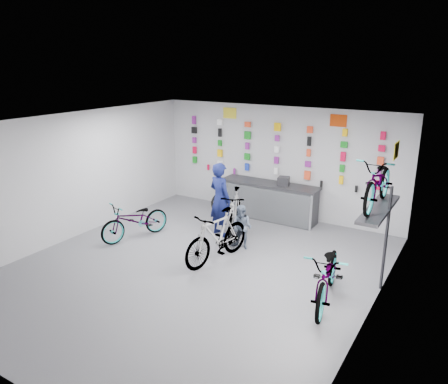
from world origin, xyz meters
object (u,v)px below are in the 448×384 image
Objects in this scene: clerk at (220,199)px; customer at (242,227)px; bike_right at (328,275)px; bike_left at (135,220)px; bike_service at (235,213)px; counter at (269,201)px; bike_center at (217,236)px.

customer is at bearing 170.00° from clerk.
clerk reaches higher than bike_right.
customer reaches higher than bike_left.
bike_service is 1.86× the size of customer.
clerk reaches higher than counter.
bike_right reaches higher than bike_left.
counter is 1.41× the size of bike_service.
bike_left is at bearing -170.19° from bike_center.
customer is at bearing 92.48° from bike_center.
customer is (0.52, -0.58, -0.06)m from bike_service.
bike_left is 0.87× the size of bike_right.
customer is (0.33, -2.12, 0.03)m from counter.
bike_left is 4.92m from bike_right.
bike_right is 2.73m from customer.
customer is (2.47, 0.82, 0.05)m from bike_left.
bike_center is 1.84× the size of customer.
counter is 1.79m from clerk.
clerk is (-0.74, 1.31, 0.35)m from bike_center.
bike_left is at bearing -166.04° from bike_service.
bike_center is (2.35, -0.04, 0.10)m from bike_left.
bike_service is 1.05× the size of clerk.
bike_left is 0.93× the size of bike_service.
counter is 3.63m from bike_left.
bike_right is at bearing 2.10° from bike_center.
bike_center reaches higher than counter.
clerk is at bearing -107.71° from counter.
bike_right is 1.98× the size of customer.
bike_service is (-0.40, 1.44, 0.01)m from bike_center.
bike_left is 1.73× the size of customer.
bike_left is at bearing 165.04° from bike_right.
clerk is (1.61, 1.28, 0.44)m from bike_left.
bike_center is at bearing -85.97° from counter.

